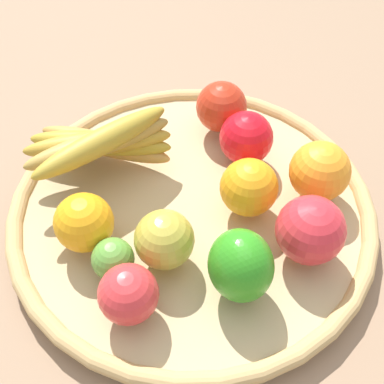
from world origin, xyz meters
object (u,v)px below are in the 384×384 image
Objects in this scene: apple_0 at (221,107)px; bell_pepper at (241,266)px; orange_2 at (84,222)px; lime_0 at (113,259)px; orange_0 at (320,171)px; apple_4 at (128,294)px; apple_2 at (246,138)px; banana_bunch at (101,143)px; orange_1 at (249,187)px; apple_1 at (164,239)px; apple_3 at (310,230)px.

bell_pepper reaches higher than apple_0.
orange_2 is 1.44× the size of lime_0.
apple_0 is 0.17m from orange_0.
apple_2 is at bearing -49.21° from apple_4.
lime_0 is (-0.04, 0.27, -0.01)m from orange_0.
lime_0 is at bearing 58.64° from bell_pepper.
banana_bunch reaches higher than apple_2.
apple_4 is at bearing -165.49° from orange_2.
apple_0 is 0.94× the size of orange_0.
apple_0 is at bearing -7.60° from orange_1.
orange_1 is 0.18m from lime_0.
orange_2 is (0.11, 0.15, -0.01)m from bell_pepper.
orange_0 is 1.10× the size of orange_2.
apple_4 is 0.05m from lime_0.
orange_0 is 1.18× the size of apple_4.
orange_2 is at bearing 14.51° from apple_4.
apple_1 is (-0.05, -0.08, -0.00)m from orange_2.
orange_0 is (-0.00, -0.09, 0.00)m from orange_1.
bell_pepper reaches higher than apple_2.
orange_0 is (-0.13, -0.25, -0.01)m from banana_bunch.
apple_0 is at bearing -38.35° from apple_4.
bell_pepper is at bearing -155.43° from banana_bunch.
banana_bunch reaches higher than apple_3.
apple_4 is (-0.09, 0.26, -0.01)m from orange_0.
lime_0 is at bearing 79.08° from apple_3.
apple_4 is (0.01, 0.12, -0.01)m from bell_pepper.
apple_1 is at bearing -122.25° from orange_2.
apple_2 is 0.16m from apple_3.
apple_1 is (-0.12, 0.15, -0.00)m from apple_2.
apple_4 is at bearing 92.80° from apple_3.
orange_0 is at bearing -33.86° from apple_3.
orange_2 is 0.87× the size of apple_3.
apple_3 is at bearing -154.36° from orange_1.
bell_pepper is 1.21× the size of apple_2.
orange_1 is 1.48× the size of lime_0.
apple_3 reaches higher than orange_0.
apple_2 is 1.11× the size of apple_4.
orange_1 is at bearing 25.64° from apple_3.
orange_1 is 1.00× the size of apple_2.
bell_pepper reaches higher than orange_0.
apple_1 is (-0.19, 0.14, -0.00)m from apple_0.
orange_0 is at bearing -92.99° from orange_2.
apple_0 is at bearing -81.04° from banana_bunch.
banana_bunch is 2.69× the size of apple_2.
apple_1 is at bearing 74.99° from apple_3.
lime_0 is at bearing 97.63° from orange_0.
orange_1 is at bearing -31.75° from bell_pepper.
banana_bunch is 2.23× the size of bell_pepper.
orange_1 is 0.19m from apple_4.
apple_3 is (-0.09, -0.24, 0.00)m from orange_2.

